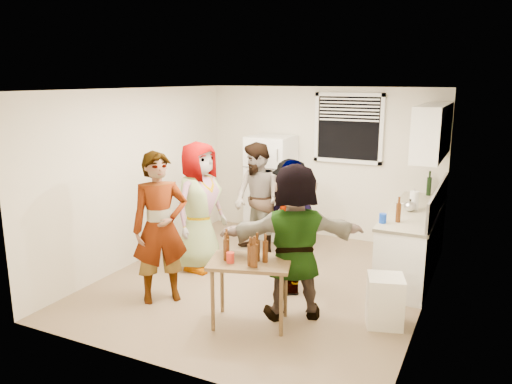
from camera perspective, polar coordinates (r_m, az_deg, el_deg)
The scene contains 23 objects.
room at distance 6.73m, azimuth 0.96°, elevation -10.13°, with size 4.00×4.50×2.50m, color silver, non-canonical shape.
window at distance 8.16m, azimuth 10.52°, elevation 7.18°, with size 1.12×0.10×1.06m, color white, non-canonical shape.
refrigerator at distance 8.41m, azimuth 1.73°, elevation 0.65°, with size 0.70×0.70×1.70m, color white.
counter_lower at distance 7.18m, azimuth 17.44°, elevation -5.59°, with size 0.60×2.20×0.86m, color white.
countertop at distance 7.06m, azimuth 17.68°, elevation -2.12°, with size 0.64×2.22×0.04m, color #BDB394.
backsplash at distance 6.98m, azimuth 20.11°, elevation -0.77°, with size 0.03×2.20×0.36m, color #ABA59E.
upper_cabinets at distance 7.05m, azimuth 19.57°, elevation 6.60°, with size 0.34×1.60×0.70m, color white.
kettle at distance 6.95m, azimuth 17.15°, elevation -2.14°, with size 0.22×0.18×0.18m, color silver, non-canonical shape.
paper_towel at distance 7.06m, azimuth 17.55°, elevation -1.92°, with size 0.12×0.12×0.25m, color white.
wine_bottle at distance 7.99m, azimuth 19.08°, elevation -0.36°, with size 0.07×0.07×0.28m, color black.
beer_bottle_counter at distance 6.40m, azimuth 15.89°, elevation -3.32°, with size 0.06×0.06×0.24m, color #47230C.
blue_cup at distance 6.31m, azimuth 14.26°, elevation -3.45°, with size 0.09×0.09×0.12m, color #103CC5.
picture_frame at distance 7.34m, azimuth 19.82°, elevation -0.98°, with size 0.02×0.17×0.14m, color tan.
trash_bin at distance 5.72m, azimuth 14.50°, elevation -12.19°, with size 0.38×0.38×0.56m, color white.
serving_table at distance 5.68m, azimuth -0.66°, elevation -14.74°, with size 0.86×0.58×0.73m, color brown, non-canonical shape.
beer_bottle_table at distance 5.21m, azimuth -0.15°, elevation -8.56°, with size 0.06×0.06×0.25m, color #47230C.
red_cup at distance 5.33m, azimuth -2.94°, elevation -8.06°, with size 0.08×0.08×0.11m, color red.
guest_grey at distance 7.22m, azimuth -6.31°, elevation -8.58°, with size 0.88×1.80×0.57m, color gray.
guest_stripe at distance 6.33m, azimuth -10.55°, elevation -11.92°, with size 0.66×1.82×0.43m, color #141933.
guest_back_left at distance 7.73m, azimuth 0.17°, elevation -7.02°, with size 0.83×1.71×0.65m, color brown.
guest_back_right at distance 7.56m, azimuth 3.90°, elevation -7.53°, with size 0.97×1.50×0.56m, color #414146.
guest_black at distance 6.49m, azimuth 3.97°, elevation -11.06°, with size 0.98×1.68×0.41m, color black.
guest_orange at distance 5.86m, azimuth 4.25°, elevation -13.84°, with size 1.64×1.76×0.52m, color #D87850.
Camera 1 is at (2.60, -5.62, 2.63)m, focal length 35.00 mm.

